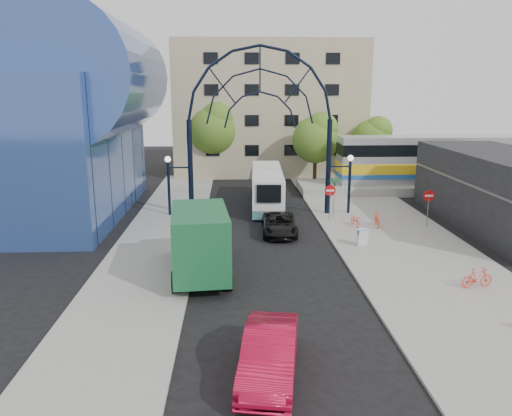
{
  "coord_description": "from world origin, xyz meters",
  "views": [
    {
      "loc": [
        -1.91,
        -21.67,
        9.11
      ],
      "look_at": [
        -0.65,
        6.0,
        2.47
      ],
      "focal_mm": 35.0,
      "sensor_mm": 36.0,
      "label": 1
    }
  ],
  "objects_px": {
    "tree_north_a": "(317,137)",
    "bike_near_b": "(377,219)",
    "black_suv": "(279,224)",
    "red_sedan": "(269,354)",
    "tree_north_c": "(373,138)",
    "stop_sign": "(330,194)",
    "bike_near_a": "(356,220)",
    "train_car": "(477,160)",
    "gateway_arch": "(260,97)",
    "do_not_enter_sign": "(429,199)",
    "bike_far_b": "(477,278)",
    "sandwich_board": "(363,236)",
    "tree_north_b": "(214,127)",
    "city_bus": "(267,187)",
    "green_truck": "(200,241)",
    "street_name_sign": "(334,190)"
  },
  "relations": [
    {
      "from": "gateway_arch",
      "to": "bike_near_a",
      "type": "xyz_separation_m",
      "value": [
        6.24,
        -3.69,
        -8.03
      ]
    },
    {
      "from": "tree_north_c",
      "to": "bike_near_b",
      "type": "xyz_separation_m",
      "value": [
        -4.49,
        -17.88,
        -3.63
      ]
    },
    {
      "from": "tree_north_a",
      "to": "tree_north_c",
      "type": "distance_m",
      "value": 6.33
    },
    {
      "from": "gateway_arch",
      "to": "sandwich_board",
      "type": "xyz_separation_m",
      "value": [
        5.6,
        -8.02,
        -7.81
      ]
    },
    {
      "from": "stop_sign",
      "to": "bike_far_b",
      "type": "xyz_separation_m",
      "value": [
        4.51,
        -12.5,
        -1.4
      ]
    },
    {
      "from": "black_suv",
      "to": "red_sedan",
      "type": "height_order",
      "value": "red_sedan"
    },
    {
      "from": "city_bus",
      "to": "sandwich_board",
      "type": "bearing_deg",
      "value": -63.87
    },
    {
      "from": "gateway_arch",
      "to": "tree_north_b",
      "type": "distance_m",
      "value": 16.72
    },
    {
      "from": "street_name_sign",
      "to": "bike_far_b",
      "type": "bearing_deg",
      "value": -72.57
    },
    {
      "from": "gateway_arch",
      "to": "do_not_enter_sign",
      "type": "height_order",
      "value": "gateway_arch"
    },
    {
      "from": "stop_sign",
      "to": "tree_north_b",
      "type": "xyz_separation_m",
      "value": [
        -8.68,
        17.93,
        3.27
      ]
    },
    {
      "from": "sandwich_board",
      "to": "red_sedan",
      "type": "distance_m",
      "value": 14.64
    },
    {
      "from": "tree_north_b",
      "to": "city_bus",
      "type": "height_order",
      "value": "tree_north_b"
    },
    {
      "from": "tree_north_c",
      "to": "bike_near_b",
      "type": "bearing_deg",
      "value": -104.1
    },
    {
      "from": "tree_north_b",
      "to": "do_not_enter_sign",
      "type": "bearing_deg",
      "value": -53.26
    },
    {
      "from": "tree_north_c",
      "to": "black_suv",
      "type": "bearing_deg",
      "value": -120.55
    },
    {
      "from": "stop_sign",
      "to": "tree_north_a",
      "type": "bearing_deg",
      "value": 84.58
    },
    {
      "from": "do_not_enter_sign",
      "to": "tree_north_c",
      "type": "bearing_deg",
      "value": 86.42
    },
    {
      "from": "city_bus",
      "to": "black_suv",
      "type": "xyz_separation_m",
      "value": [
        0.26,
        -8.01,
        -0.85
      ]
    },
    {
      "from": "gateway_arch",
      "to": "black_suv",
      "type": "xyz_separation_m",
      "value": [
        1.0,
        -4.92,
        -7.91
      ]
    },
    {
      "from": "sandwich_board",
      "to": "red_sedan",
      "type": "height_order",
      "value": "red_sedan"
    },
    {
      "from": "stop_sign",
      "to": "train_car",
      "type": "height_order",
      "value": "train_car"
    },
    {
      "from": "gateway_arch",
      "to": "green_truck",
      "type": "distance_m",
      "value": 14.21
    },
    {
      "from": "tree_north_a",
      "to": "tree_north_b",
      "type": "distance_m",
      "value": 10.79
    },
    {
      "from": "tree_north_a",
      "to": "red_sedan",
      "type": "height_order",
      "value": "tree_north_a"
    },
    {
      "from": "tree_north_b",
      "to": "red_sedan",
      "type": "height_order",
      "value": "tree_north_b"
    },
    {
      "from": "city_bus",
      "to": "bike_near_b",
      "type": "xyz_separation_m",
      "value": [
        6.89,
        -7.04,
        -0.86
      ]
    },
    {
      "from": "sandwich_board",
      "to": "train_car",
      "type": "relative_size",
      "value": 0.04
    },
    {
      "from": "train_car",
      "to": "tree_north_c",
      "type": "xyz_separation_m",
      "value": [
        -7.88,
        5.93,
        1.37
      ]
    },
    {
      "from": "tree_north_b",
      "to": "bike_near_b",
      "type": "relative_size",
      "value": 4.6
    },
    {
      "from": "stop_sign",
      "to": "bike_near_a",
      "type": "height_order",
      "value": "stop_sign"
    },
    {
      "from": "bike_near_b",
      "to": "bike_near_a",
      "type": "bearing_deg",
      "value": 176.68
    },
    {
      "from": "street_name_sign",
      "to": "city_bus",
      "type": "xyz_separation_m",
      "value": [
        -4.46,
        4.49,
        -0.63
      ]
    },
    {
      "from": "stop_sign",
      "to": "black_suv",
      "type": "relative_size",
      "value": 0.53
    },
    {
      "from": "black_suv",
      "to": "stop_sign",
      "type": "bearing_deg",
      "value": 39.89
    },
    {
      "from": "train_car",
      "to": "tree_north_c",
      "type": "relative_size",
      "value": 3.86
    },
    {
      "from": "do_not_enter_sign",
      "to": "bike_near_b",
      "type": "bearing_deg",
      "value": 179.17
    },
    {
      "from": "tree_north_a",
      "to": "bike_near_b",
      "type": "height_order",
      "value": "tree_north_a"
    },
    {
      "from": "tree_north_a",
      "to": "bike_near_a",
      "type": "bearing_deg",
      "value": -89.56
    },
    {
      "from": "green_truck",
      "to": "bike_near_b",
      "type": "height_order",
      "value": "green_truck"
    },
    {
      "from": "sandwich_board",
      "to": "tree_north_a",
      "type": "xyz_separation_m",
      "value": [
        0.52,
        19.95,
        3.86
      ]
    },
    {
      "from": "red_sedan",
      "to": "bike_near_a",
      "type": "relative_size",
      "value": 3.13
    },
    {
      "from": "green_truck",
      "to": "black_suv",
      "type": "height_order",
      "value": "green_truck"
    },
    {
      "from": "gateway_arch",
      "to": "red_sedan",
      "type": "xyz_separation_m",
      "value": [
        -0.82,
        -21.19,
        -7.76
      ]
    },
    {
      "from": "stop_sign",
      "to": "tree_north_c",
      "type": "height_order",
      "value": "tree_north_c"
    },
    {
      "from": "street_name_sign",
      "to": "bike_near_a",
      "type": "xyz_separation_m",
      "value": [
        1.04,
        -2.29,
        -1.6
      ]
    },
    {
      "from": "bike_near_a",
      "to": "bike_near_b",
      "type": "height_order",
      "value": "bike_near_b"
    },
    {
      "from": "bike_near_a",
      "to": "bike_far_b",
      "type": "bearing_deg",
      "value": -80.88
    },
    {
      "from": "tree_north_a",
      "to": "tree_north_c",
      "type": "xyz_separation_m",
      "value": [
        6.0,
        2.0,
        -0.33
      ]
    },
    {
      "from": "black_suv",
      "to": "tree_north_c",
      "type": "bearing_deg",
      "value": 61.8
    }
  ]
}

